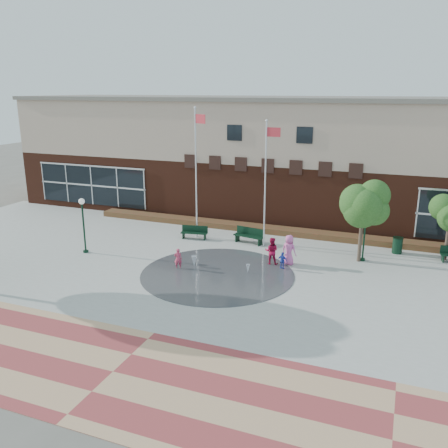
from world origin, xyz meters
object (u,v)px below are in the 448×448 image
(trash_can, at_px, (397,245))
(child_splash, at_px, (178,259))
(flagpole_left, at_px, (196,167))
(bench_left, at_px, (194,235))
(flagpole_right, at_px, (266,178))

(trash_can, xyz_separation_m, child_splash, (-11.42, -7.19, 0.07))
(flagpole_left, xyz_separation_m, bench_left, (-0.02, -0.47, -4.56))
(trash_can, height_order, child_splash, child_splash)
(flagpole_right, height_order, trash_can, flagpole_right)
(bench_left, xyz_separation_m, child_splash, (1.44, -5.30, 0.31))
(child_splash, bearing_deg, trash_can, -167.88)
(trash_can, bearing_deg, flagpole_left, -173.70)
(flagpole_left, height_order, bench_left, flagpole_left)
(bench_left, distance_m, trash_can, 13.00)
(flagpole_right, distance_m, bench_left, 6.42)
(flagpole_left, relative_size, bench_left, 4.72)
(child_splash, bearing_deg, flagpole_left, -96.23)
(flagpole_left, height_order, flagpole_right, flagpole_left)
(flagpole_right, distance_m, child_splash, 7.58)
(bench_left, relative_size, child_splash, 1.55)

